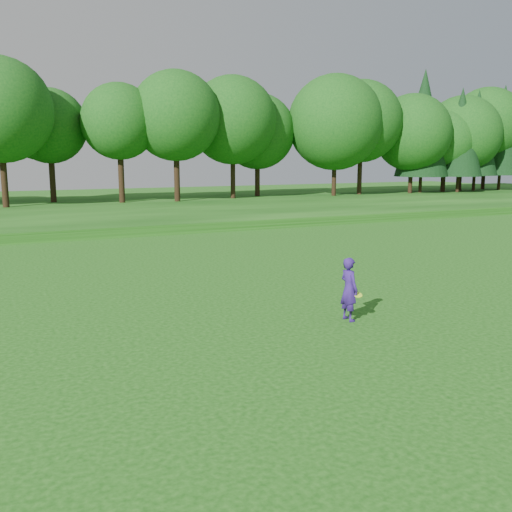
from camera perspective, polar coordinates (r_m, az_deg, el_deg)
name	(u,v)px	position (r m, az deg, el deg)	size (l,w,h in m)	color
ground	(261,327)	(15.69, 0.45, -7.13)	(140.00, 140.00, 0.00)	#13480D
berm	(75,211)	(48.12, -17.65, 4.34)	(130.00, 30.00, 0.60)	#13480D
walking_path	(111,236)	(34.42, -14.31, 1.98)	(130.00, 1.60, 0.04)	gray
treeline	(63,114)	(52.01, -18.75, 13.28)	(104.00, 7.00, 15.00)	#104813
woman	(349,289)	(16.32, 9.28, -3.29)	(0.51, 0.68, 1.81)	navy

